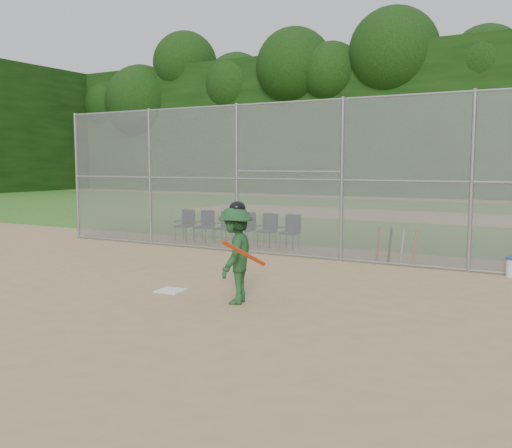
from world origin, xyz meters
The scene contains 14 objects.
ground centered at (0.00, 0.00, 0.00)m, with size 100.00×100.00×0.00m, color tan.
grass_strip centered at (0.00, 18.00, 0.01)m, with size 100.00×100.00×0.00m, color #346A1F.
dirt_patch_far centered at (0.00, 18.00, 0.01)m, with size 24.00×24.00×0.00m, color tan.
backstop_fence centered at (0.00, 5.00, 2.07)m, with size 16.09×0.09×4.00m.
treeline centered at (0.00, 20.00, 5.50)m, with size 81.00×60.00×11.00m.
home_plate centered at (-0.59, 0.27, 0.01)m, with size 0.48×0.48×0.02m, color white.
batter_at_plate centered at (0.96, 0.08, 0.85)m, with size 1.07×1.34×1.76m.
spare_bats centered at (2.24, 5.47, 0.42)m, with size 0.96×0.34×0.84m.
chair_0 centered at (-4.69, 6.25, 0.48)m, with size 0.54×0.52×0.96m, color #0D1533, non-canonical shape.
chair_1 centered at (-3.95, 6.25, 0.48)m, with size 0.54×0.52×0.96m, color #0D1533, non-canonical shape.
chair_2 centered at (-3.22, 6.25, 0.48)m, with size 0.54×0.52×0.96m, color #0D1533, non-canonical shape.
chair_3 centered at (-2.49, 6.25, 0.48)m, with size 0.54×0.52×0.96m, color #0D1533, non-canonical shape.
chair_4 centered at (-1.75, 6.25, 0.48)m, with size 0.54×0.52×0.96m, color #0D1533, non-canonical shape.
chair_5 centered at (-1.02, 6.25, 0.48)m, with size 0.54×0.52×0.96m, color #0D1533, non-canonical shape.
Camera 1 is at (5.99, -8.16, 2.39)m, focal length 40.00 mm.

